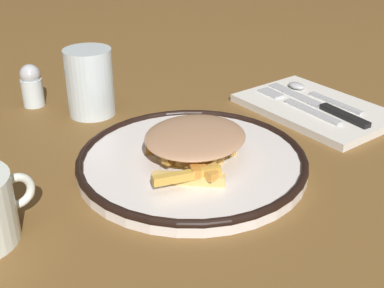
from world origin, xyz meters
name	(u,v)px	position (x,y,z in m)	size (l,w,h in m)	color
ground_plane	(192,168)	(0.00, 0.00, 0.00)	(2.60, 2.60, 0.00)	brown
plate	(192,161)	(0.00, 0.00, 0.01)	(0.29, 0.29, 0.02)	white
fries_heap	(194,143)	(0.00, 0.00, 0.04)	(0.18, 0.17, 0.04)	#E3BC66
napkin	(315,108)	(0.27, 0.02, 0.01)	(0.16, 0.23, 0.01)	silver
fork	(299,105)	(0.24, 0.03, 0.01)	(0.03, 0.18, 0.01)	silver
knife	(324,107)	(0.27, 0.00, 0.02)	(0.04, 0.21, 0.01)	black
spoon	(311,92)	(0.30, 0.05, 0.02)	(0.03, 0.15, 0.01)	silver
water_glass	(90,82)	(-0.01, 0.24, 0.05)	(0.07, 0.07, 0.11)	silver
salt_shaker	(32,85)	(-0.07, 0.33, 0.04)	(0.03, 0.03, 0.07)	silver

